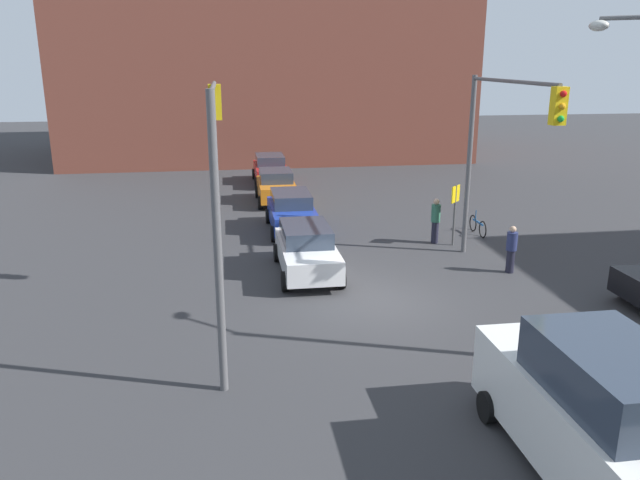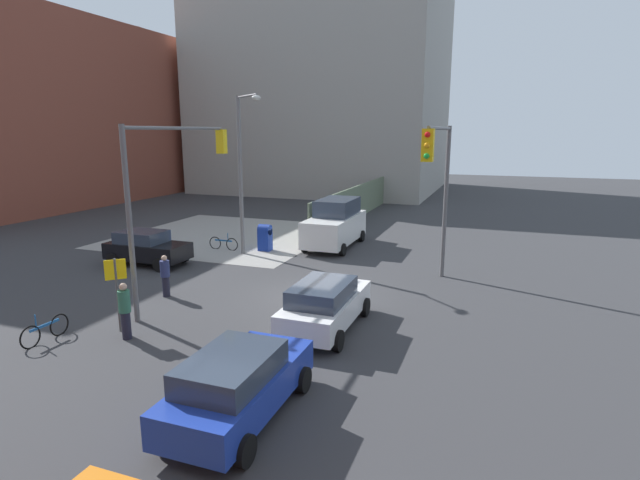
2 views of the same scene
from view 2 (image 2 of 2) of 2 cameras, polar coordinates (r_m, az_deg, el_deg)
The scene contains 19 objects.
ground_plane at distance 19.57m, azimuth -1.15°, elevation -6.37°, with size 120.00×120.00×0.00m, color #333335.
sidewalk_corner at distance 31.26m, azimuth -10.57°, elevation 0.53°, with size 12.00×12.00×0.01m, color gray.
construction_fence at distance 36.27m, azimuth 4.04°, elevation 4.24°, with size 18.48×0.12×2.40m, color #607056.
building_warehouse_north at distance 53.01m, azimuth -30.87°, elevation 12.19°, with size 32.00×18.00×15.46m.
building_loft_east at distance 56.63m, azimuth 0.82°, elevation 16.68°, with size 20.00×24.00×21.20m.
smokestack at distance 57.69m, azimuth -20.02°, elevation 13.64°, with size 1.80×1.80×16.69m, color brown.
traffic_signal_nw_corner at distance 18.96m, azimuth -16.48°, elevation 6.99°, with size 6.22×0.36×6.50m.
traffic_signal_se_corner at distance 19.50m, azimuth 13.56°, elevation 7.31°, with size 6.35×0.36×6.50m.
street_lamp_corner at distance 25.44m, azimuth -8.83°, elevation 8.63°, with size 1.94×2.10×8.00m.
warning_sign_two_way at distance 16.94m, azimuth -22.24°, elevation -4.49°, with size 0.48×0.48×2.40m.
mailbox_blue at distance 26.82m, azimuth -6.31°, elevation 0.38°, with size 0.56×0.64×1.43m.
coupe_white at distance 16.11m, azimuth 0.59°, elevation -7.36°, with size 4.45×2.02×1.62m.
sedan_black at distance 25.26m, azimuth -19.22°, elevation -0.80°, with size 2.02×3.91×1.62m.
sedan_blue at distance 11.54m, azimuth -9.34°, elevation -15.89°, with size 4.35×2.02×1.62m.
van_white_delivery at distance 27.60m, azimuth 1.77°, elevation 1.89°, with size 5.40×2.32×2.62m.
pedestrian_crossing at distance 20.13m, azimuth -17.27°, elevation -3.87°, with size 0.36×0.36×1.64m.
pedestrian_waiting at distance 16.47m, azimuth -21.40°, elevation -7.45°, with size 0.36×0.36×1.79m.
bicycle_leaning_on_fence at distance 27.43m, azimuth -10.96°, elevation -0.39°, with size 0.05×1.75×0.97m.
bicycle_at_crosswalk at distance 17.53m, azimuth -28.91°, elevation -9.03°, with size 1.75×0.05×0.97m.
Camera 2 is at (-17.27, -6.76, 6.26)m, focal length 28.00 mm.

